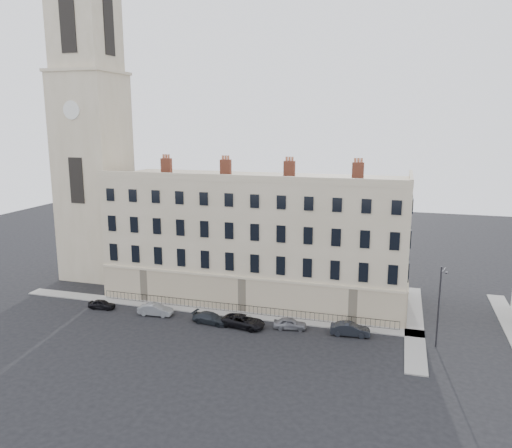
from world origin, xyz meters
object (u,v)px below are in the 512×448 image
(car_b, at_px, (156,310))
(streetlamp, at_px, (439,303))
(car_c, at_px, (211,318))
(car_f, at_px, (350,329))
(car_e, at_px, (290,324))
(car_d, at_px, (243,321))
(car_a, at_px, (102,304))

(car_b, bearing_deg, streetlamp, -93.19)
(car_b, bearing_deg, car_c, -97.14)
(car_c, bearing_deg, car_f, -79.52)
(car_b, xyz_separation_m, car_c, (6.85, -0.42, -0.06))
(car_b, relative_size, car_e, 1.12)
(car_b, bearing_deg, car_f, -91.98)
(car_c, distance_m, car_f, 14.93)
(car_b, bearing_deg, car_d, -95.86)
(car_a, relative_size, car_e, 0.90)
(car_a, xyz_separation_m, streetlamp, (37.08, 0.18, 3.96))
(car_b, height_order, car_f, car_f)
(car_f, distance_m, streetlamp, 9.18)
(car_d, distance_m, car_e, 4.96)
(car_e, bearing_deg, car_d, 91.70)
(car_d, height_order, car_e, car_d)
(streetlamp, bearing_deg, car_d, -163.90)
(car_a, height_order, car_c, car_c)
(car_b, distance_m, car_d, 10.60)
(car_a, distance_m, car_f, 28.76)
(car_a, relative_size, car_b, 0.80)
(car_a, distance_m, car_b, 7.01)
(car_c, xyz_separation_m, streetlamp, (23.22, 0.65, 3.91))
(car_d, xyz_separation_m, streetlamp, (19.48, 0.64, 3.85))
(car_c, height_order, car_e, car_e)
(car_a, xyz_separation_m, car_f, (28.75, 0.57, 0.13))
(car_d, bearing_deg, streetlamp, -79.09)
(car_c, xyz_separation_m, car_f, (14.90, 1.05, 0.08))
(car_c, height_order, car_f, car_f)
(car_a, distance_m, car_c, 13.87)
(car_e, height_order, streetlamp, streetlamp)
(car_c, xyz_separation_m, car_d, (3.74, 0.01, 0.06))
(car_c, distance_m, car_d, 3.75)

